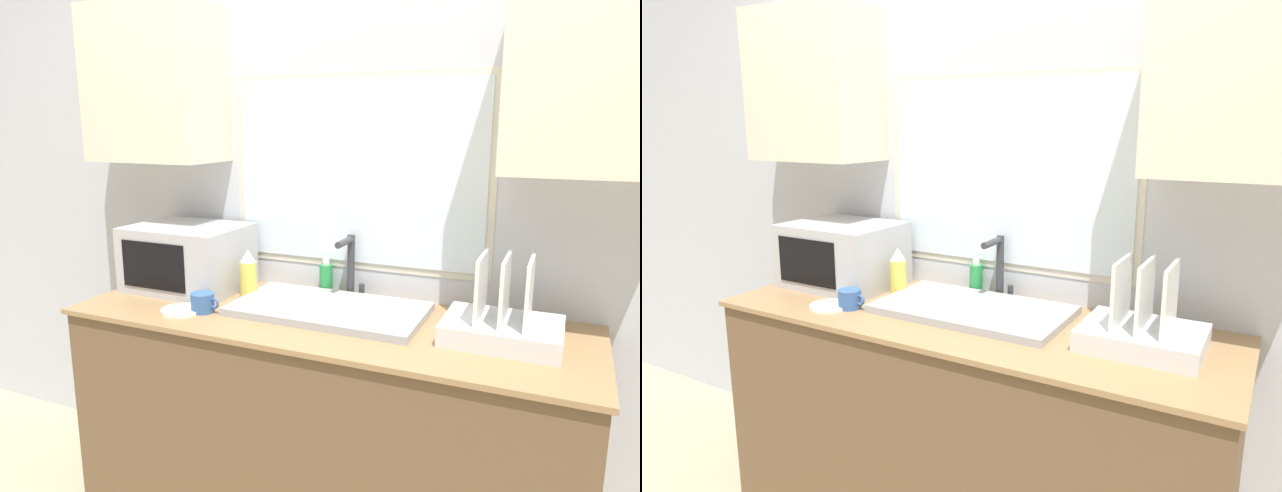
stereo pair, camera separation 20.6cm
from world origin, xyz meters
The scene contains 10 objects.
countertop centered at (0.00, 0.33, 0.46)m, with size 1.96×0.69×0.92m.
wall_back centered at (0.00, 0.65, 1.40)m, with size 6.00×0.38×2.60m.
sink_basin centered at (0.00, 0.38, 0.94)m, with size 0.73×0.41×0.03m.
faucet centered at (0.00, 0.59, 1.08)m, with size 0.08×0.16×0.26m.
microwave centered at (-0.69, 0.43, 1.07)m, with size 0.48×0.38×0.28m.
dish_rack centered at (0.64, 0.35, 0.99)m, with size 0.38×0.30×0.29m.
spray_bottle centered at (-0.39, 0.43, 1.02)m, with size 0.07×0.07×0.20m.
soap_bottle centered at (-0.12, 0.62, 0.99)m, with size 0.06×0.06×0.16m.
mug_near_sink centered at (-0.45, 0.19, 0.96)m, with size 0.12×0.09×0.08m.
small_plate centered at (-0.53, 0.15, 0.93)m, with size 0.16×0.16×0.01m.
Camera 1 is at (0.82, -1.55, 1.65)m, focal length 32.00 mm.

